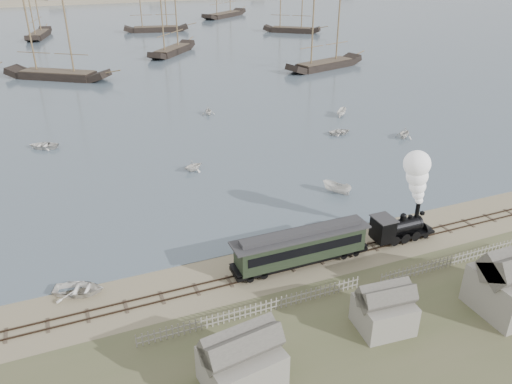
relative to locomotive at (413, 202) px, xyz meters
name	(u,v)px	position (x,y,z in m)	size (l,w,h in m)	color
ground	(291,253)	(-12.09, 2.00, -4.13)	(600.00, 600.00, 0.00)	gray
harbor_water	(95,23)	(-12.09, 172.00, -4.10)	(600.00, 336.00, 0.06)	#495B68
rail_track	(300,264)	(-12.09, 0.00, -4.09)	(120.00, 1.80, 0.16)	#32251B
picket_fence_west	(256,315)	(-18.59, -5.00, -4.13)	(19.00, 0.10, 1.20)	gray
picket_fence_east	(449,266)	(0.41, -5.50, -4.13)	(15.00, 0.10, 1.20)	gray
shed_left	(242,382)	(-22.09, -11.00, -4.13)	(5.00, 4.00, 4.10)	gray
shed_mid	(382,327)	(-10.09, -10.00, -4.13)	(4.00, 3.50, 3.60)	gray
shed_right	(509,308)	(0.91, -12.00, -4.13)	(6.00, 5.00, 5.10)	gray
far_spit	(78,3)	(-12.09, 252.00, -4.13)	(500.00, 20.00, 1.80)	tan
locomotive	(413,202)	(0.00, 0.00, 0.00)	(7.17, 2.68, 8.94)	black
passenger_coach	(301,246)	(-12.13, 0.00, -2.10)	(13.19, 2.54, 3.20)	black
beached_dinghy	(79,289)	(-31.47, 3.27, -3.69)	(4.27, 3.05, 0.88)	white
rowboat_1	(193,166)	(-15.44, 24.37, -3.35)	(2.74, 2.37, 1.44)	white
rowboat_2	(337,188)	(-1.50, 11.51, -3.39)	(3.56, 1.34, 1.37)	white
rowboat_3	(340,132)	(9.71, 29.38, -3.70)	(3.59, 2.57, 0.74)	white
rowboat_4	(404,133)	(17.85, 24.16, -3.28)	(3.00, 2.59, 1.58)	white
rowboat_5	(341,113)	(14.61, 37.23, -3.44)	(3.28, 1.23, 1.27)	white
rowboat_6	(43,145)	(-33.39, 40.53, -3.64)	(4.22, 3.01, 0.87)	white
rowboat_7	(208,111)	(-6.40, 46.68, -3.38)	(2.63, 2.27, 1.39)	white
schooner_2	(50,32)	(-29.32, 84.25, 5.93)	(23.69, 5.47, 20.00)	black
schooner_3	(170,15)	(0.83, 102.23, 5.93)	(20.39, 4.71, 20.00)	black
schooner_4	(327,25)	(30.30, 70.98, 5.93)	(21.72, 5.01, 20.00)	black
schooner_5	(292,1)	(46.95, 123.29, 5.93)	(19.06, 4.40, 20.00)	black
schooner_7	(33,4)	(-32.17, 144.44, 5.93)	(20.02, 4.62, 20.00)	black
schooner_8	(154,0)	(5.02, 142.40, 5.93)	(21.45, 4.95, 20.00)	black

